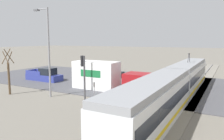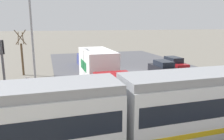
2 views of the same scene
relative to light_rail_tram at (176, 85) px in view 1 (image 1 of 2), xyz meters
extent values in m
plane|color=slate|center=(-6.89, -14.40, -1.68)|extent=(320.00, 320.00, 0.00)
cube|color=#4C4C51|center=(-6.89, -14.40, -1.64)|extent=(18.96, 38.60, 0.08)
cube|color=gray|center=(-6.89, 0.00, -1.64)|extent=(61.66, 4.40, 0.08)
cube|color=gray|center=(-6.89, -0.72, -1.53)|extent=(60.42, 0.10, 0.14)
cube|color=gray|center=(-6.89, 0.72, -1.53)|extent=(60.42, 0.10, 0.14)
cube|color=silver|center=(-6.95, 0.00, -0.16)|extent=(13.54, 2.64, 2.88)
cube|color=black|center=(-6.95, 0.00, 0.19)|extent=(13.14, 2.67, 0.96)
cube|color=gold|center=(-6.95, 0.00, -1.05)|extent=(13.41, 2.68, 0.27)
cube|color=gray|center=(-6.95, 0.00, 1.49)|extent=(13.54, 2.43, 0.41)
cube|color=silver|center=(6.95, 0.00, -0.16)|extent=(13.54, 2.64, 2.88)
cube|color=black|center=(6.95, 0.00, 0.19)|extent=(13.14, 2.67, 0.96)
cube|color=gold|center=(6.95, 0.00, -1.05)|extent=(13.41, 2.68, 0.27)
cube|color=gray|center=(6.95, 0.00, 1.49)|extent=(13.54, 2.43, 0.41)
cylinder|color=#2D2D33|center=(-7.40, 0.00, 2.24)|extent=(0.66, 0.07, 1.15)
cylinder|color=#2D2D33|center=(-6.50, 0.00, 2.24)|extent=(0.66, 0.07, 1.15)
cube|color=#2D2D33|center=(-6.95, 0.00, 2.79)|extent=(1.10, 0.08, 0.06)
cube|color=maroon|center=(-1.18, -4.58, -0.44)|extent=(2.57, 2.69, 2.32)
cube|color=white|center=(-1.18, -10.12, 0.11)|extent=(2.57, 5.71, 3.41)
cube|color=#196B38|center=(0.11, -10.12, 0.45)|extent=(0.02, 2.85, 0.85)
cube|color=navy|center=(-2.01, -20.05, -1.13)|extent=(2.09, 5.79, 0.92)
cube|color=black|center=(-2.01, -19.24, -0.17)|extent=(1.92, 1.97, 1.00)
cube|color=navy|center=(-1.05, -21.26, -0.40)|extent=(0.13, 2.89, 0.54)
cube|color=navy|center=(-2.97, -21.26, -0.40)|extent=(0.13, 2.89, 0.54)
cube|color=navy|center=(-2.01, -22.82, -0.40)|extent=(1.92, 0.23, 0.54)
cube|color=red|center=(-1.19, -22.91, -0.86)|extent=(0.14, 0.04, 0.18)
cube|color=black|center=(-9.78, -12.95, -1.16)|extent=(1.80, 4.57, 0.87)
cube|color=black|center=(-9.78, -12.95, -0.41)|extent=(1.55, 2.38, 0.64)
cube|color=maroon|center=(-12.44, -15.10, -1.16)|extent=(1.72, 4.61, 0.88)
cube|color=black|center=(-12.44, -15.10, -0.39)|extent=(1.48, 2.39, 0.65)
cylinder|color=#47474C|center=(6.12, -6.61, 0.71)|extent=(0.16, 0.16, 4.78)
cube|color=black|center=(6.12, -6.79, 2.63)|extent=(0.28, 0.22, 0.95)
sphere|color=#390606|center=(6.12, -6.91, 2.95)|extent=(0.18, 0.18, 0.18)
sphere|color=yellow|center=(6.12, -6.91, 2.63)|extent=(0.18, 0.18, 0.18)
sphere|color=black|center=(6.12, -6.91, 2.31)|extent=(0.18, 0.18, 0.18)
cylinder|color=brown|center=(5.96, -17.20, 0.15)|extent=(0.24, 0.24, 3.64)
cylinder|color=brown|center=(6.21, -17.20, 2.54)|extent=(0.09, 1.01, 1.40)
cylinder|color=brown|center=(5.96, -16.95, 2.67)|extent=(1.22, 0.09, 1.69)
cylinder|color=brown|center=(5.71, -17.20, 2.54)|extent=(0.09, 1.01, 1.40)
cylinder|color=brown|center=(5.96, -17.45, 2.67)|extent=(1.22, 0.09, 1.69)
cylinder|color=gray|center=(4.46, -12.41, 3.07)|extent=(0.20, 0.20, 9.50)
cylinder|color=gray|center=(4.46, -13.21, 7.70)|extent=(0.12, 1.60, 0.12)
cube|color=#515156|center=(4.46, -13.96, 7.64)|extent=(0.36, 0.60, 0.18)
cylinder|color=gray|center=(4.67, -6.54, -0.58)|extent=(0.06, 0.06, 2.19)
cube|color=white|center=(4.67, -6.57, 0.29)|extent=(0.32, 0.02, 0.44)
cube|color=red|center=(4.67, -6.58, 0.29)|extent=(0.31, 0.01, 0.10)
camera|label=1|loc=(21.61, 4.68, 4.46)|focal=35.00mm
camera|label=2|loc=(3.23, 9.32, 4.20)|focal=35.00mm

